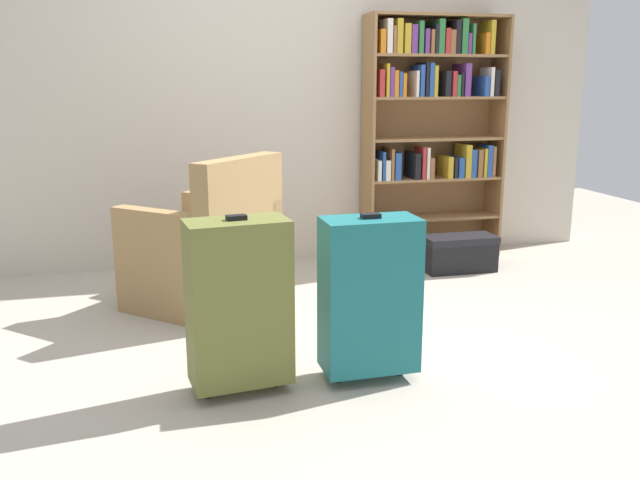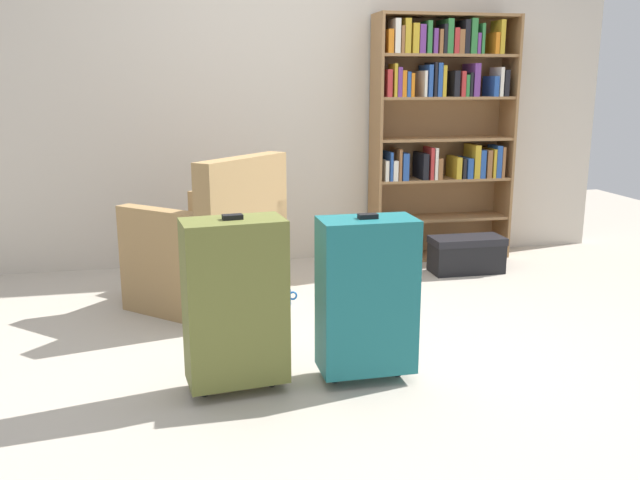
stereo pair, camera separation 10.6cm
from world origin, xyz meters
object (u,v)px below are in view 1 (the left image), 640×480
armchair (207,254)px  suitcase_olive (239,303)px  storage_box (459,252)px  suitcase_teal (369,295)px  bookshelf (432,120)px  mug (281,297)px

armchair → suitcase_olive: 1.19m
armchair → storage_box: size_ratio=1.94×
suitcase_teal → storage_box: bearing=52.7°
armchair → suitcase_teal: 1.34m
suitcase_teal → suitcase_olive: bearing=179.9°
storage_box → armchair: bearing=-169.1°
suitcase_teal → armchair: bearing=117.5°
bookshelf → suitcase_olive: bearing=-130.4°
bookshelf → suitcase_olive: bookshelf is taller
mug → storage_box: 1.43m
bookshelf → mug: bearing=-145.6°
bookshelf → armchair: (-1.74, -0.80, -0.71)m
mug → suitcase_teal: (0.19, -1.09, 0.34)m
mug → suitcase_olive: 1.21m
suitcase_olive → mug: bearing=70.8°
mug → suitcase_teal: suitcase_teal is taller
storage_box → suitcase_olive: bearing=-138.7°
storage_box → suitcase_olive: 2.33m
armchair → suitcase_olive: (0.04, -1.19, 0.09)m
suitcase_olive → storage_box: bearing=41.3°
storage_box → bookshelf: bearing=95.6°
bookshelf → mug: size_ratio=14.77×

